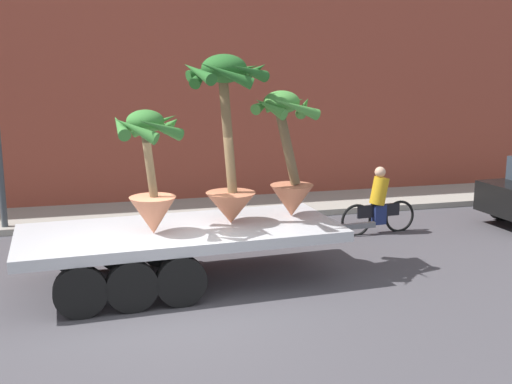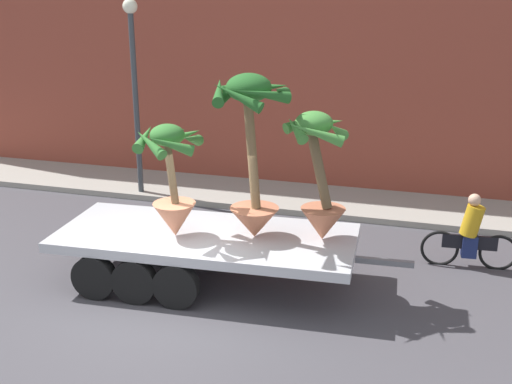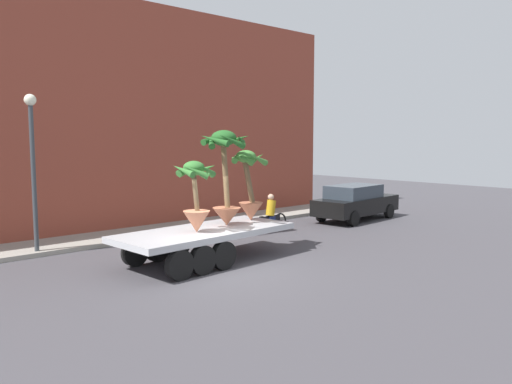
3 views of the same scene
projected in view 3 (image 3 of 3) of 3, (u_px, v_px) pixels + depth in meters
The scene contains 10 objects.
ground_plane at pixel (220, 271), 14.10m from camera, with size 60.00×60.00×0.00m, color #423F44.
sidewalk at pixel (116, 237), 18.57m from camera, with size 24.00×2.20×0.15m, color gray.
building_facade at pixel (92, 116), 19.36m from camera, with size 24.00×1.20×8.97m, color brown.
flatbed_trailer at pixel (198, 238), 14.87m from camera, with size 6.49×2.55×0.98m.
potted_palm_rear at pixel (225, 173), 15.50m from camera, with size 1.50×1.50×2.91m.
potted_palm_middle at pixel (196, 197), 14.39m from camera, with size 1.17×1.28×2.04m.
potted_palm_front at pixel (249, 186), 16.48m from camera, with size 1.18×1.23×2.29m.
cyclist at pixel (271, 216), 19.73m from camera, with size 1.84×0.38×1.54m.
parked_car at pixel (356, 202), 22.76m from camera, with size 4.70×2.11×1.58m.
street_lamp at pixel (32, 152), 15.59m from camera, with size 0.36×0.36×4.83m.
Camera 3 is at (-8.55, -10.86, 3.66)m, focal length 35.86 mm.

